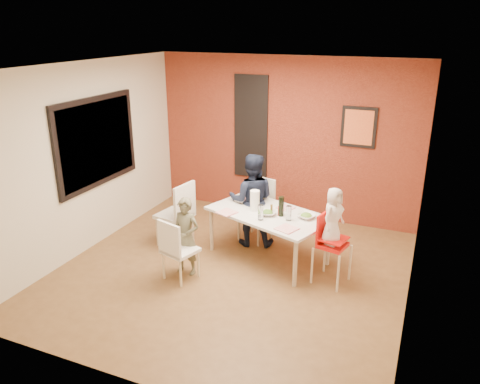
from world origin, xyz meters
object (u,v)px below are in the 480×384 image
at_px(chair_near, 176,247).
at_px(high_chair, 330,242).
at_px(chair_far, 258,205).
at_px(child_near, 186,236).
at_px(dining_table, 269,217).
at_px(wine_bottle, 281,206).
at_px(chair_left, 179,211).
at_px(paper_towel_roll, 255,201).
at_px(toddler, 333,216).
at_px(child_far, 252,200).

relative_size(chair_near, high_chair, 0.91).
bearing_deg(chair_far, child_near, -96.26).
bearing_deg(dining_table, wine_bottle, -13.26).
bearing_deg(chair_near, chair_left, -45.88).
bearing_deg(high_chair, paper_towel_roll, 87.62).
height_order(toddler, paper_towel_roll, toddler).
xyz_separation_m(toddler, paper_towel_roll, (-1.17, 0.33, -0.08)).
bearing_deg(chair_near, high_chair, -140.78).
relative_size(dining_table, paper_towel_roll, 6.40).
height_order(chair_far, high_chair, chair_far).
height_order(dining_table, high_chair, high_chair).
height_order(dining_table, child_far, child_far).
height_order(child_near, wine_bottle, child_near).
bearing_deg(chair_far, chair_near, -94.36).
height_order(chair_far, child_near, child_near).
relative_size(chair_near, chair_left, 0.85).
height_order(chair_left, toddler, toddler).
height_order(dining_table, chair_left, chair_left).
height_order(chair_left, high_chair, chair_left).
bearing_deg(chair_left, chair_near, 36.79).
bearing_deg(child_near, wine_bottle, 38.47).
relative_size(high_chair, child_near, 0.88).
xyz_separation_m(chair_far, wine_bottle, (0.56, -0.62, 0.30)).
bearing_deg(chair_near, paper_towel_roll, -105.16).
distance_m(chair_left, high_chair, 2.29).
bearing_deg(high_chair, toddler, -100.82).
xyz_separation_m(chair_left, child_far, (0.97, 0.48, 0.15)).
distance_m(child_far, wine_bottle, 0.70).
relative_size(high_chair, wine_bottle, 3.34).
relative_size(chair_left, child_far, 0.71).
relative_size(dining_table, child_near, 1.76).
relative_size(chair_near, wine_bottle, 3.04).
relative_size(chair_left, wine_bottle, 3.57).
bearing_deg(high_chair, dining_table, 84.77).
bearing_deg(high_chair, chair_left, 99.35).
bearing_deg(chair_left, high_chair, 95.49).
bearing_deg(dining_table, chair_far, 122.54).
bearing_deg(child_near, chair_near, -93.70).
bearing_deg(paper_towel_roll, child_near, -127.56).
height_order(dining_table, wine_bottle, wine_bottle).
distance_m(high_chair, paper_towel_roll, 1.22).
distance_m(toddler, wine_bottle, 0.82).
relative_size(child_near, toddler, 1.43).
bearing_deg(child_near, chair_far, 72.26).
xyz_separation_m(chair_left, toddler, (2.31, -0.17, 0.36)).
height_order(dining_table, toddler, toddler).
relative_size(chair_far, paper_towel_roll, 3.27).
height_order(high_chair, wine_bottle, wine_bottle).
height_order(child_far, toddler, child_far).
bearing_deg(chair_far, high_chair, -21.07).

